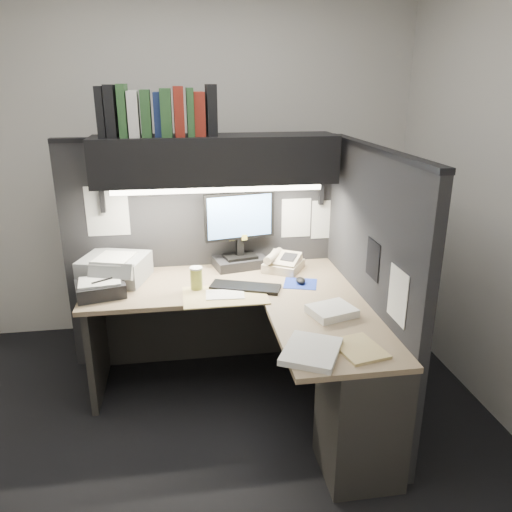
% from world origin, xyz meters
% --- Properties ---
extents(floor, '(3.50, 3.50, 0.00)m').
position_xyz_m(floor, '(0.00, 0.00, 0.00)').
color(floor, black).
rests_on(floor, ground).
extents(wall_back, '(3.50, 0.04, 2.70)m').
position_xyz_m(wall_back, '(0.00, 1.50, 1.35)').
color(wall_back, silver).
rests_on(wall_back, floor).
extents(wall_front, '(3.50, 0.04, 2.70)m').
position_xyz_m(wall_front, '(0.00, -1.50, 1.35)').
color(wall_front, silver).
rests_on(wall_front, floor).
extents(partition_back, '(1.90, 0.06, 1.60)m').
position_xyz_m(partition_back, '(0.03, 0.93, 0.80)').
color(partition_back, black).
rests_on(partition_back, floor).
extents(partition_right, '(0.06, 1.50, 1.60)m').
position_xyz_m(partition_right, '(0.98, 0.18, 0.80)').
color(partition_right, black).
rests_on(partition_right, floor).
extents(desk, '(1.70, 1.53, 0.73)m').
position_xyz_m(desk, '(0.43, -0.00, 0.44)').
color(desk, '#93815D').
rests_on(desk, floor).
extents(overhead_shelf, '(1.55, 0.34, 0.30)m').
position_xyz_m(overhead_shelf, '(0.12, 0.75, 1.50)').
color(overhead_shelf, black).
rests_on(overhead_shelf, partition_back).
extents(task_light_tube, '(1.32, 0.04, 0.04)m').
position_xyz_m(task_light_tube, '(0.12, 0.61, 1.33)').
color(task_light_tube, white).
rests_on(task_light_tube, overhead_shelf).
extents(monitor, '(0.49, 0.29, 0.54)m').
position_xyz_m(monitor, '(0.28, 0.82, 0.94)').
color(monitor, black).
rests_on(monitor, desk).
extents(keyboard, '(0.46, 0.29, 0.02)m').
position_xyz_m(keyboard, '(0.27, 0.42, 0.74)').
color(keyboard, black).
rests_on(keyboard, desk).
extents(mousepad, '(0.26, 0.24, 0.00)m').
position_xyz_m(mousepad, '(0.63, 0.44, 0.73)').
color(mousepad, '#1C319B').
rests_on(mousepad, desk).
extents(mouse, '(0.06, 0.10, 0.04)m').
position_xyz_m(mouse, '(0.63, 0.45, 0.75)').
color(mouse, black).
rests_on(mouse, mousepad).
extents(telephone, '(0.33, 0.33, 0.10)m').
position_xyz_m(telephone, '(0.57, 0.71, 0.78)').
color(telephone, '#C4B597').
rests_on(telephone, desk).
extents(coffee_cup, '(0.08, 0.08, 0.14)m').
position_xyz_m(coffee_cup, '(-0.04, 0.44, 0.80)').
color(coffee_cup, '#C3C44E').
rests_on(coffee_cup, desk).
extents(printer, '(0.48, 0.44, 0.16)m').
position_xyz_m(printer, '(-0.56, 0.70, 0.81)').
color(printer, '#979B9D').
rests_on(printer, desk).
extents(notebook_stack, '(0.33, 0.30, 0.09)m').
position_xyz_m(notebook_stack, '(-0.62, 0.45, 0.77)').
color(notebook_stack, black).
rests_on(notebook_stack, desk).
extents(open_folder, '(0.51, 0.34, 0.01)m').
position_xyz_m(open_folder, '(0.13, 0.32, 0.73)').
color(open_folder, tan).
rests_on(open_folder, desk).
extents(paper_stack_a, '(0.29, 0.26, 0.05)m').
position_xyz_m(paper_stack_a, '(0.70, -0.03, 0.75)').
color(paper_stack_a, white).
rests_on(paper_stack_a, desk).
extents(paper_stack_b, '(0.37, 0.39, 0.03)m').
position_xyz_m(paper_stack_b, '(0.47, -0.43, 0.75)').
color(paper_stack_b, white).
rests_on(paper_stack_b, desk).
extents(manila_stack, '(0.25, 0.30, 0.01)m').
position_xyz_m(manila_stack, '(0.71, -0.43, 0.74)').
color(manila_stack, tan).
rests_on(manila_stack, desk).
extents(binder_row, '(0.71, 0.25, 0.31)m').
position_xyz_m(binder_row, '(-0.22, 0.75, 1.79)').
color(binder_row, black).
rests_on(binder_row, overhead_shelf).
extents(pinned_papers, '(1.76, 1.31, 0.51)m').
position_xyz_m(pinned_papers, '(0.42, 0.56, 1.05)').
color(pinned_papers, white).
rests_on(pinned_papers, partition_back).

